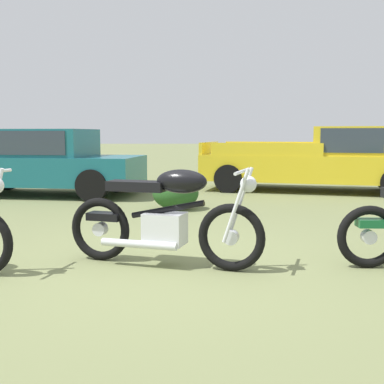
{
  "coord_description": "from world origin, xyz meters",
  "views": [
    {
      "loc": [
        0.09,
        -4.81,
        1.34
      ],
      "look_at": [
        0.22,
        0.57,
        0.7
      ],
      "focal_mm": 46.06,
      "sensor_mm": 36.0,
      "label": 1
    }
  ],
  "objects_px": {
    "car_teal": "(42,159)",
    "shrub_low": "(176,193)",
    "motorcycle_black": "(165,218)",
    "pickup_truck_yellow": "(322,159)"
  },
  "relations": [
    {
      "from": "car_teal",
      "to": "shrub_low",
      "type": "bearing_deg",
      "value": -26.35
    },
    {
      "from": "motorcycle_black",
      "to": "pickup_truck_yellow",
      "type": "relative_size",
      "value": 0.38
    },
    {
      "from": "pickup_truck_yellow",
      "to": "shrub_low",
      "type": "xyz_separation_m",
      "value": [
        -3.37,
        -2.65,
        -0.46
      ]
    },
    {
      "from": "car_teal",
      "to": "shrub_low",
      "type": "xyz_separation_m",
      "value": [
        2.91,
        -2.11,
        -0.51
      ]
    },
    {
      "from": "car_teal",
      "to": "motorcycle_black",
      "type": "bearing_deg",
      "value": -54.61
    },
    {
      "from": "motorcycle_black",
      "to": "car_teal",
      "type": "xyz_separation_m",
      "value": [
        -2.84,
        5.86,
        0.31
      ]
    },
    {
      "from": "car_teal",
      "to": "pickup_truck_yellow",
      "type": "bearing_deg",
      "value": 14.46
    },
    {
      "from": "motorcycle_black",
      "to": "pickup_truck_yellow",
      "type": "xyz_separation_m",
      "value": [
        3.44,
        6.4,
        0.26
      ]
    },
    {
      "from": "motorcycle_black",
      "to": "car_teal",
      "type": "height_order",
      "value": "car_teal"
    },
    {
      "from": "pickup_truck_yellow",
      "to": "motorcycle_black",
      "type": "bearing_deg",
      "value": -101.15
    }
  ]
}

